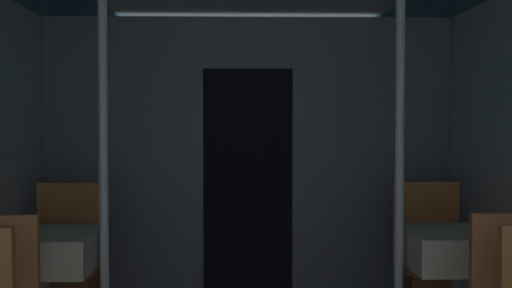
# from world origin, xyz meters

# --- Properties ---
(bulkhead_far) EXTENTS (2.91, 0.09, 2.05)m
(bulkhead_far) POSITION_xyz_m (0.00, 4.08, 1.02)
(bulkhead_far) COLOR slate
(bulkhead_far) RESTS_ON ground_plane
(dining_table_left_1) EXTENTS (0.59, 0.59, 0.74)m
(dining_table_left_1) POSITION_xyz_m (-1.11, 2.63, 0.61)
(dining_table_left_1) COLOR #4C4C51
(dining_table_left_1) RESTS_ON ground_plane
(support_pole_left_1) EXTENTS (0.05, 0.05, 2.05)m
(support_pole_left_1) POSITION_xyz_m (-0.77, 2.63, 1.03)
(support_pole_left_1) COLOR silver
(support_pole_left_1) RESTS_ON ground_plane
(dining_table_right_1) EXTENTS (0.59, 0.59, 0.74)m
(dining_table_right_1) POSITION_xyz_m (1.11, 2.63, 0.61)
(dining_table_right_1) COLOR #4C4C51
(dining_table_right_1) RESTS_ON ground_plane
(chair_right_far_1) EXTENTS (0.41, 0.41, 0.93)m
(chair_right_far_1) POSITION_xyz_m (1.11, 3.21, 0.30)
(chair_right_far_1) COLOR #9C5B31
(chair_right_far_1) RESTS_ON ground_plane
(support_pole_right_1) EXTENTS (0.05, 0.05, 2.05)m
(support_pole_right_1) POSITION_xyz_m (0.77, 2.63, 1.03)
(support_pole_right_1) COLOR silver
(support_pole_right_1) RESTS_ON ground_plane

